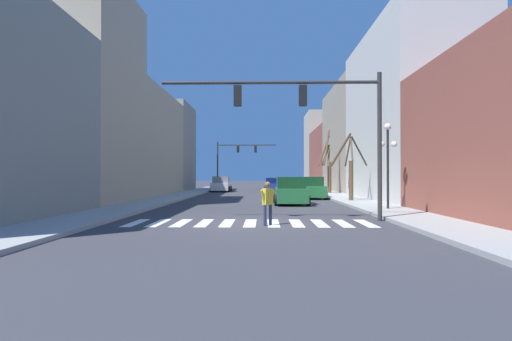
# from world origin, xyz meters

# --- Properties ---
(ground_plane) EXTENTS (240.00, 240.00, 0.00)m
(ground_plane) POSITION_xyz_m (0.00, 0.00, 0.00)
(ground_plane) COLOR #38383D
(sidewalk_left) EXTENTS (2.66, 90.00, 0.15)m
(sidewalk_left) POSITION_xyz_m (-6.86, 0.00, 0.07)
(sidewalk_left) COLOR #9E9E99
(sidewalk_left) RESTS_ON ground_plane
(sidewalk_right) EXTENTS (2.66, 90.00, 0.15)m
(sidewalk_right) POSITION_xyz_m (6.86, 0.00, 0.07)
(sidewalk_right) COLOR #9E9E99
(sidewalk_right) RESTS_ON ground_plane
(building_row_left) EXTENTS (6.00, 41.70, 13.81)m
(building_row_left) POSITION_xyz_m (-11.19, 14.81, 5.32)
(building_row_left) COLOR gray
(building_row_left) RESTS_ON ground_plane
(building_row_right) EXTENTS (6.00, 66.69, 12.96)m
(building_row_right) POSITION_xyz_m (11.19, 28.83, 5.48)
(building_row_right) COLOR #934C3D
(building_row_right) RESTS_ON ground_plane
(crosswalk_stripes) EXTENTS (9.45, 2.60, 0.01)m
(crosswalk_stripes) POSITION_xyz_m (-0.00, 0.20, 0.00)
(crosswalk_stripes) COLOR white
(crosswalk_stripes) RESTS_ON ground_plane
(traffic_signal_near) EXTENTS (9.06, 0.28, 6.10)m
(traffic_signal_near) POSITION_xyz_m (2.49, 1.03, 4.54)
(traffic_signal_near) COLOR #2D2D2D
(traffic_signal_near) RESTS_ON ground_plane
(traffic_signal_far) EXTENTS (7.45, 0.28, 6.09)m
(traffic_signal_far) POSITION_xyz_m (-3.08, 34.67, 4.46)
(traffic_signal_far) COLOR #2D2D2D
(traffic_signal_far) RESTS_ON ground_plane
(street_lamp_right_corner) EXTENTS (0.95, 0.36, 4.42)m
(street_lamp_right_corner) POSITION_xyz_m (6.96, 5.38, 3.27)
(street_lamp_right_corner) COLOR black
(street_lamp_right_corner) RESTS_ON sidewalk_right
(car_parked_right_mid) EXTENTS (2.17, 4.68, 1.75)m
(car_parked_right_mid) POSITION_xyz_m (4.32, 16.83, 0.81)
(car_parked_right_mid) COLOR #236B38
(car_parked_right_mid) RESTS_ON ground_plane
(car_parked_left_mid) EXTENTS (2.19, 4.24, 1.75)m
(car_parked_left_mid) POSITION_xyz_m (-4.32, 29.93, 0.81)
(car_parked_left_mid) COLOR silver
(car_parked_left_mid) RESTS_ON ground_plane
(car_driving_toward_lane) EXTENTS (2.19, 4.68, 1.54)m
(car_driving_toward_lane) POSITION_xyz_m (4.32, 36.29, 0.73)
(car_driving_toward_lane) COLOR black
(car_driving_toward_lane) RESTS_ON ground_plane
(car_parked_left_near) EXTENTS (1.97, 4.68, 1.57)m
(car_parked_left_near) POSITION_xyz_m (1.58, 31.02, 0.74)
(car_parked_left_near) COLOR navy
(car_parked_left_near) RESTS_ON ground_plane
(car_at_intersection) EXTENTS (2.17, 4.22, 1.76)m
(car_at_intersection) POSITION_xyz_m (2.26, 10.27, 0.82)
(car_at_intersection) COLOR #236B38
(car_at_intersection) RESTS_ON ground_plane
(pedestrian_on_right_sidewalk) EXTENTS (0.28, 0.66, 1.54)m
(pedestrian_on_right_sidewalk) POSITION_xyz_m (6.95, 14.55, 1.06)
(pedestrian_on_right_sidewalk) COLOR #4C4C51
(pedestrian_on_right_sidewalk) RESTS_ON sidewalk_right
(pedestrian_on_left_sidewalk) EXTENTS (0.57, 0.53, 1.63)m
(pedestrian_on_left_sidewalk) POSITION_xyz_m (0.67, -0.53, 0.96)
(pedestrian_on_left_sidewalk) COLOR #282D47
(pedestrian_on_left_sidewalk) RESTS_ON ground_plane
(street_tree_left_near) EXTENTS (1.46, 2.39, 6.20)m
(street_tree_left_near) POSITION_xyz_m (6.87, 24.00, 2.73)
(street_tree_left_near) COLOR brown
(street_tree_left_near) RESTS_ON sidewalk_right
(street_tree_left_far) EXTENTS (2.67, 2.00, 4.67)m
(street_tree_left_far) POSITION_xyz_m (6.48, 12.26, 2.31)
(street_tree_left_far) COLOR brown
(street_tree_left_far) RESTS_ON sidewalk_right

